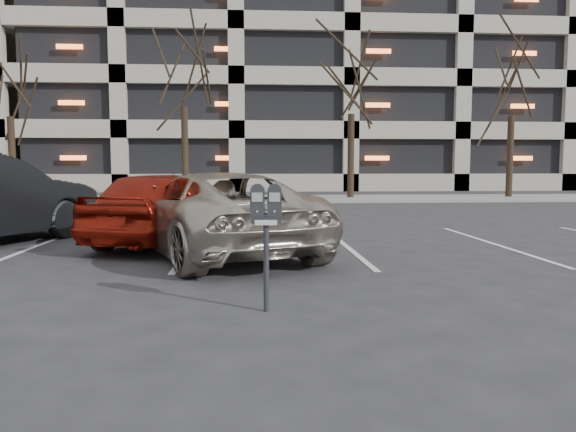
# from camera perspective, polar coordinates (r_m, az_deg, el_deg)

# --- Properties ---
(ground) EXTENTS (140.00, 140.00, 0.00)m
(ground) POSITION_cam_1_polar(r_m,az_deg,el_deg) (7.92, -1.35, -5.47)
(ground) COLOR #28282B
(ground) RESTS_ON ground
(sidewalk) EXTENTS (80.00, 4.00, 0.12)m
(sidewalk) POSITION_cam_1_polar(r_m,az_deg,el_deg) (23.82, -3.16, 1.75)
(sidewalk) COLOR gray
(sidewalk) RESTS_ON ground
(stall_lines) EXTENTS (16.90, 5.20, 0.00)m
(stall_lines) POSITION_cam_1_polar(r_m,az_deg,el_deg) (10.23, -9.83, -3.10)
(stall_lines) COLOR silver
(stall_lines) RESTS_ON ground
(parking_garage) EXTENTS (52.00, 20.00, 19.00)m
(parking_garage) POSITION_cam_1_polar(r_m,az_deg,el_deg) (44.11, 12.76, 15.18)
(parking_garage) COLOR black
(parking_garage) RESTS_ON ground
(tree_a) EXTENTS (3.38, 3.38, 7.68)m
(tree_a) POSITION_cam_1_polar(r_m,az_deg,el_deg) (25.98, -26.55, 13.65)
(tree_a) COLOR black
(tree_a) RESTS_ON ground
(tree_b) EXTENTS (3.81, 3.81, 8.66)m
(tree_b) POSITION_cam_1_polar(r_m,az_deg,el_deg) (24.40, -10.59, 16.38)
(tree_b) COLOR black
(tree_b) RESTS_ON ground
(tree_c) EXTENTS (3.56, 3.56, 8.10)m
(tree_c) POSITION_cam_1_polar(r_m,az_deg,el_deg) (24.57, 6.49, 15.38)
(tree_c) COLOR black
(tree_c) RESTS_ON ground
(tree_d) EXTENTS (3.53, 3.53, 8.03)m
(tree_d) POSITION_cam_1_polar(r_m,az_deg,el_deg) (26.71, 21.90, 14.12)
(tree_d) COLOR black
(tree_d) RESTS_ON ground
(parking_meter) EXTENTS (0.33, 0.14, 1.25)m
(parking_meter) POSITION_cam_1_polar(r_m,az_deg,el_deg) (5.55, -2.24, -0.01)
(parking_meter) COLOR black
(parking_meter) RESTS_ON ground
(suv_silver) EXTENTS (3.96, 5.35, 1.36)m
(suv_silver) POSITION_cam_1_polar(r_m,az_deg,el_deg) (9.31, -7.48, 0.26)
(suv_silver) COLOR beige
(suv_silver) RESTS_ON ground
(car_red) EXTENTS (2.91, 4.42, 1.40)m
(car_red) POSITION_cam_1_polar(r_m,az_deg,el_deg) (10.67, -11.92, 0.94)
(car_red) COLOR maroon
(car_red) RESTS_ON ground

